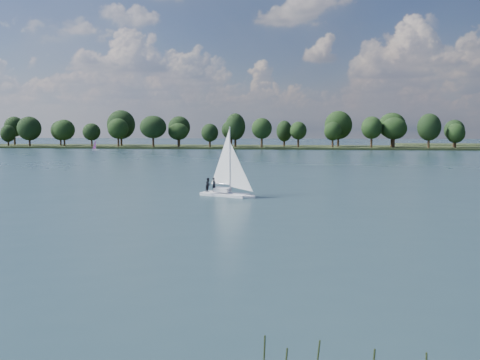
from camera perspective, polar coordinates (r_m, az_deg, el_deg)
name	(u,v)px	position (r m, az deg, el deg)	size (l,w,h in m)	color
ground	(288,165)	(125.40, 5.13, 1.65)	(700.00, 700.00, 0.00)	#233342
far_shore	(299,148)	(237.21, 6.31, 3.42)	(660.00, 40.00, 1.50)	black
sailboat	(225,176)	(65.67, -1.61, 0.42)	(6.99, 4.49, 8.96)	white
dinghy_pink	(96,147)	(220.82, -15.12, 3.38)	(2.77, 1.18, 4.36)	white
treeline	(286,130)	(233.31, 4.94, 5.37)	(562.11, 73.88, 18.30)	black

